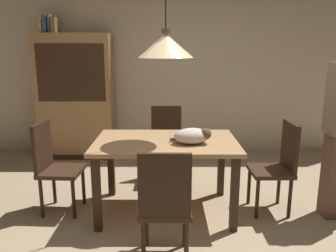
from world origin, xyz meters
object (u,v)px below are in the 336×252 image
Objects in this scene: cat_sleeping at (193,136)px; book_yellow_short at (43,27)px; chair_right_side at (279,163)px; chair_left_side at (54,163)px; book_green_slim at (51,24)px; dining_table at (166,150)px; chair_far_back at (167,140)px; hutch_bookcase at (77,99)px; chair_near_front at (165,203)px; book_brown_thick at (55,25)px; pendant_lamp at (166,45)px; book_blue_wide at (47,25)px.

book_yellow_short is (-2.05, 1.95, 1.11)m from cat_sleeping.
chair_left_side is at bearing 179.92° from chair_right_side.
book_green_slim reaches higher than cat_sleeping.
book_yellow_short is at bearing 134.22° from dining_table.
chair_right_side is 3.65m from book_green_slim.
chair_far_back is 3.58× the size of book_green_slim.
hutch_bookcase is (-1.36, 1.84, 0.24)m from dining_table.
book_brown_thick is at bearing 120.57° from chair_near_front.
cat_sleeping is at bearing -75.28° from chair_far_back.
chair_right_side reaches higher than cat_sleeping.
book_green_slim is (-1.67, 1.84, 1.33)m from dining_table.
dining_table is at bearing -45.78° from book_yellow_short.
hutch_bookcase is at bearing 143.59° from chair_right_side.
book_green_slim is at bearing 134.66° from cat_sleeping.
pendant_lamp reaches higher than book_blue_wide.
hutch_bookcase reaches higher than cat_sleeping.
pendant_lamp is at bearing -53.47° from hutch_bookcase.
chair_near_front is at bearing -63.40° from hutch_bookcase.
chair_left_side is at bearing 179.78° from dining_table.
dining_table is 1.08× the size of pendant_lamp.
book_blue_wide is at bearing 150.87° from chair_far_back.
book_green_slim reaches higher than chair_right_side.
book_brown_thick reaches higher than book_yellow_short.
book_green_slim is (-1.93, 1.95, 1.15)m from cat_sleeping.
pendant_lamp is 5.42× the size of book_brown_thick.
book_blue_wide is (-1.98, 1.95, 1.14)m from cat_sleeping.
book_yellow_short reaches higher than hutch_bookcase.
pendant_lamp is at bearing 104.04° from dining_table.
dining_table is at bearing -75.96° from pendant_lamp.
book_brown_thick reaches higher than cat_sleeping.
book_green_slim is at bearing 146.68° from chair_right_side.
chair_far_back is (-1.13, 0.88, 0.00)m from chair_right_side.
chair_near_front is at bearing -56.65° from book_yellow_short.
book_brown_thick is at bearing 0.00° from book_green_slim.
book_green_slim is 1.08× the size of book_brown_thick.
book_blue_wide is at bearing 147.21° from chair_right_side.
pendant_lamp is 0.70× the size of hutch_bookcase.
cat_sleeping is 3.04m from book_yellow_short.
book_green_slim is (-0.54, 1.83, 1.47)m from chair_left_side.
pendant_lamp is (0.00, -0.88, 1.15)m from chair_far_back.
dining_table is at bearing -0.22° from chair_left_side.
book_green_slim reaches higher than chair_left_side.
chair_right_side is 1.00× the size of chair_near_front.
book_yellow_short is (-0.43, 0.00, 1.05)m from hutch_bookcase.
chair_far_back is 2.48m from book_yellow_short.
chair_near_front is 3.53m from book_blue_wide.
book_brown_thick is (-1.61, 0.96, 1.45)m from chair_far_back.
chair_far_back is (0.00, 1.76, 0.00)m from chair_near_front.
book_blue_wide reaches higher than book_brown_thick.
hutch_bookcase is 1.10m from book_brown_thick.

